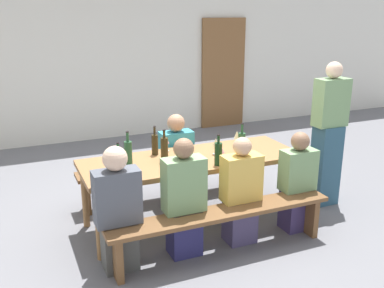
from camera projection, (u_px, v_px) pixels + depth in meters
The scene contains 22 objects.
ground_plane at pixel (192, 222), 4.87m from camera, with size 24.00×24.00×0.00m, color slate.
back_wall at pixel (107, 48), 7.70m from camera, with size 14.00×0.20×3.20m, color silver.
wooden_door at pixel (223, 74), 8.58m from camera, with size 0.90×0.06×2.10m, color brown.
tasting_table at pixel (192, 164), 4.67m from camera, with size 2.33×0.83×0.75m.
bench_near at pixel (222, 219), 4.13m from camera, with size 2.23×0.30×0.45m.
bench_far at pixel (169, 170), 5.39m from camera, with size 2.23×0.30×0.45m.
wine_bottle_0 at pixel (119, 161), 4.19m from camera, with size 0.07×0.07×0.30m.
wine_bottle_1 at pixel (128, 152), 4.41m from camera, with size 0.08×0.08×0.35m.
wine_bottle_2 at pixel (242, 142), 4.75m from camera, with size 0.08×0.08×0.34m.
wine_bottle_3 at pixel (155, 144), 4.71m from camera, with size 0.07×0.07×0.32m.
wine_bottle_4 at pixel (218, 153), 4.39m from camera, with size 0.08×0.08×0.32m.
wine_bottle_5 at pixel (164, 149), 4.50m from camera, with size 0.08×0.08×0.34m.
wine_glass_0 at pixel (216, 143), 4.71m from camera, with size 0.07×0.07×0.18m.
wine_glass_1 at pixel (166, 141), 4.83m from camera, with size 0.07×0.07×0.17m.
wine_glass_2 at pixel (237, 135), 5.05m from camera, with size 0.07×0.07×0.17m.
wine_glass_3 at pixel (221, 150), 4.54m from camera, with size 0.06×0.06×0.16m.
seated_guest_near_0 at pixel (118, 212), 3.85m from camera, with size 0.40×0.24×1.15m.
seated_guest_near_1 at pixel (184, 201), 4.09m from camera, with size 0.39×0.24×1.15m.
seated_guest_near_2 at pixel (241, 194), 4.33m from camera, with size 0.39×0.24×1.09m.
seated_guest_near_3 at pixel (297, 184), 4.58m from camera, with size 0.36×0.24×1.07m.
seated_guest_far_0 at pixel (176, 161), 5.23m from camera, with size 0.39×0.24×1.09m.
standing_host at pixel (328, 137), 5.12m from camera, with size 0.38×0.24×1.70m.
Camera 1 is at (-1.74, -4.04, 2.25)m, focal length 41.17 mm.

